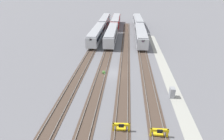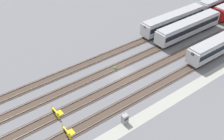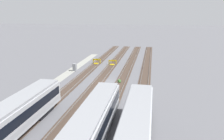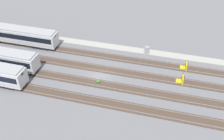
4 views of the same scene
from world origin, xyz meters
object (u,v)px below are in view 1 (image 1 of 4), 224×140
object	(u,v)px
bumper_stop_near_inner_track	(121,126)
weed_clump	(104,72)
subway_car_front_row_rightmost	(105,21)
subway_car_front_row_right_inner	(97,34)
electrical_cabinet	(172,93)
subway_car_front_row_leftmost	(138,22)
bumper_stop_nearest_track	(159,132)
subway_car_front_row_centre	(112,34)
subway_car_back_row_leftmost	(141,35)
subway_car_front_row_left_inner	(116,21)

from	to	relation	value
bumper_stop_near_inner_track	weed_clump	distance (m)	14.32
subway_car_front_row_rightmost	bumper_stop_near_inner_track	size ratio (longest dim) A/B	8.98
subway_car_front_row_right_inner	bumper_stop_near_inner_track	size ratio (longest dim) A/B	8.97
subway_car_front_row_rightmost	bumper_stop_near_inner_track	xyz separation A→B (m)	(-52.93, -8.47, -1.53)
subway_car_front_row_right_inner	electrical_cabinet	world-z (taller)	subway_car_front_row_right_inner
weed_clump	bumper_stop_near_inner_track	bearing A→B (deg)	-164.46
bumper_stop_near_inner_track	weed_clump	bearing A→B (deg)	15.54
subway_car_front_row_leftmost	weed_clump	world-z (taller)	subway_car_front_row_leftmost
bumper_stop_nearest_track	bumper_stop_near_inner_track	xyz separation A→B (m)	(0.46, 4.23, 0.00)
subway_car_front_row_centre	subway_car_back_row_leftmost	world-z (taller)	same
subway_car_front_row_left_inner	subway_car_front_row_centre	world-z (taller)	same
subway_car_front_row_leftmost	subway_car_front_row_rightmost	bearing A→B (deg)	92.15
subway_car_front_row_leftmost	bumper_stop_near_inner_track	world-z (taller)	subway_car_front_row_leftmost
subway_car_front_row_right_inner	electrical_cabinet	xyz separation A→B (m)	(-27.09, -15.71, -1.24)
bumper_stop_near_inner_track	electrical_cabinet	xyz separation A→B (m)	(7.14, -7.28, 0.29)
subway_car_front_row_leftmost	bumper_stop_near_inner_track	distance (m)	53.60
subway_car_front_row_centre	bumper_stop_nearest_track	xyz separation A→B (m)	(-34.70, -8.39, -1.53)
subway_car_front_row_left_inner	bumper_stop_nearest_track	size ratio (longest dim) A/B	9.01
subway_car_front_row_left_inner	subway_car_front_row_rightmost	world-z (taller)	same
subway_car_back_row_leftmost	bumper_stop_near_inner_track	distance (m)	34.53
subway_car_front_row_leftmost	bumper_stop_nearest_track	bearing A→B (deg)	179.95
subway_car_front_row_centre	subway_car_back_row_leftmost	distance (m)	8.39
subway_car_back_row_leftmost	bumper_stop_nearest_track	distance (m)	34.74
bumper_stop_near_inner_track	weed_clump	world-z (taller)	bumper_stop_near_inner_track
subway_car_front_row_right_inner	subway_car_front_row_leftmost	bearing A→B (deg)	-33.53
subway_car_front_row_centre	electrical_cabinet	xyz separation A→B (m)	(-27.09, -11.44, -1.24)
bumper_stop_near_inner_track	subway_car_front_row_rightmost	bearing A→B (deg)	9.10
electrical_cabinet	subway_car_front_row_left_inner	bearing A→B (deg)	13.93
subway_car_front_row_left_inner	subway_car_front_row_centre	distance (m)	19.17
subway_car_front_row_right_inner	weed_clump	distance (m)	21.03
bumper_stop_near_inner_track	electrical_cabinet	world-z (taller)	electrical_cabinet
subway_car_front_row_left_inner	bumper_stop_near_inner_track	xyz separation A→B (m)	(-53.40, -4.19, -1.53)
bumper_stop_nearest_track	subway_car_front_row_right_inner	bearing A→B (deg)	20.04
weed_clump	subway_car_back_row_leftmost	bearing A→B (deg)	-21.51
subway_car_front_row_leftmost	subway_car_front_row_left_inner	size ratio (longest dim) A/B	1.00
subway_car_front_row_leftmost	bumper_stop_near_inner_track	bearing A→B (deg)	175.43
electrical_cabinet	subway_car_front_row_rightmost	bearing A→B (deg)	18.99
subway_car_front_row_rightmost	subway_car_back_row_leftmost	size ratio (longest dim) A/B	1.00
subway_car_back_row_leftmost	bumper_stop_near_inner_track	bearing A→B (deg)	172.97
subway_car_front_row_right_inner	weed_clump	bearing A→B (deg)	-167.33
subway_car_front_row_left_inner	subway_car_front_row_rightmost	bearing A→B (deg)	96.38
subway_car_front_row_centre	subway_car_front_row_right_inner	xyz separation A→B (m)	(0.00, 4.27, 0.00)
subway_car_front_row_leftmost	electrical_cabinet	distance (m)	46.37
subway_car_front_row_rightmost	weed_clump	bearing A→B (deg)	-173.24
subway_car_front_row_left_inner	subway_car_front_row_right_inner	world-z (taller)	same
subway_car_front_row_leftmost	subway_car_back_row_leftmost	distance (m)	19.17
subway_car_front_row_leftmost	subway_car_front_row_rightmost	distance (m)	12.75
subway_car_front_row_centre	subway_car_back_row_leftmost	bearing A→B (deg)	-90.00
subway_car_front_row_centre	bumper_stop_near_inner_track	distance (m)	34.52
bumper_stop_near_inner_track	subway_car_front_row_right_inner	bearing A→B (deg)	13.83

